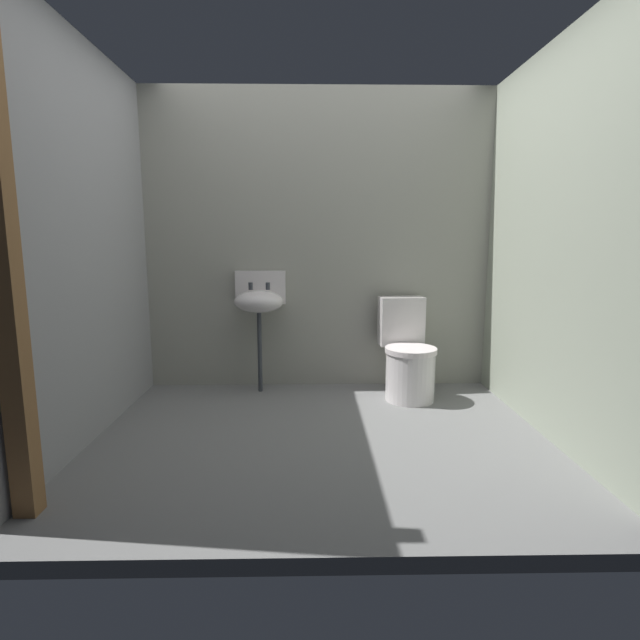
# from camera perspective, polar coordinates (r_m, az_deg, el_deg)

# --- Properties ---
(ground_plane) EXTENTS (3.26, 2.57, 0.08)m
(ground_plane) POSITION_cam_1_polar(r_m,az_deg,el_deg) (3.30, 0.09, -13.55)
(ground_plane) COLOR slate
(wall_back) EXTENTS (3.26, 0.10, 2.46)m
(wall_back) POSITION_cam_1_polar(r_m,az_deg,el_deg) (4.18, -0.23, 9.12)
(wall_back) COLOR #9A9A8E
(wall_back) RESTS_ON ground
(wall_left) EXTENTS (0.10, 2.37, 2.46)m
(wall_left) POSITION_cam_1_polar(r_m,az_deg,el_deg) (3.45, -25.64, 8.18)
(wall_left) COLOR gray
(wall_left) RESTS_ON ground
(wall_right) EXTENTS (0.10, 2.37, 2.46)m
(wall_right) POSITION_cam_1_polar(r_m,az_deg,el_deg) (3.50, 25.34, 8.20)
(wall_right) COLOR #969F8C
(wall_right) RESTS_ON ground
(wooden_door_post) EXTENTS (0.10, 0.10, 2.46)m
(wooden_door_post) POSITION_cam_1_polar(r_m,az_deg,el_deg) (2.48, -32.98, 7.51)
(wooden_door_post) COLOR brown
(wooden_door_post) RESTS_ON ground
(toilet_near_wall) EXTENTS (0.43, 0.62, 0.78)m
(toilet_near_wall) POSITION_cam_1_polar(r_m,az_deg,el_deg) (3.96, 10.12, -4.30)
(toilet_near_wall) COLOR white
(toilet_near_wall) RESTS_ON ground
(sink) EXTENTS (0.42, 0.35, 0.99)m
(sink) POSITION_cam_1_polar(r_m,az_deg,el_deg) (4.02, -7.09, 2.25)
(sink) COLOR #36393F
(sink) RESTS_ON ground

